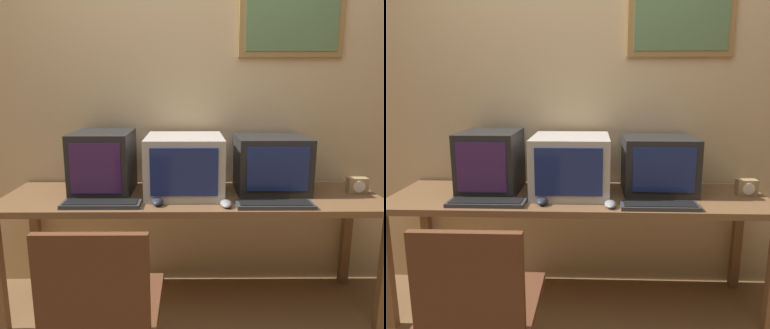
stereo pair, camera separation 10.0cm
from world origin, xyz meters
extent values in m
cube|color=#D1B284|center=(0.00, 1.32, 1.30)|extent=(8.00, 0.05, 2.60)
cube|color=olive|center=(0.63, 1.28, 1.80)|extent=(0.66, 0.02, 0.51)
cube|color=#56754C|center=(0.63, 1.27, 1.80)|extent=(0.58, 0.01, 0.44)
cube|color=brown|center=(0.00, 0.97, 0.71)|extent=(2.23, 0.62, 0.04)
cube|color=brown|center=(-1.07, 1.23, 0.35)|extent=(0.06, 0.06, 0.69)
cube|color=brown|center=(1.07, 1.23, 0.35)|extent=(0.06, 0.06, 0.69)
cube|color=black|center=(-0.53, 1.03, 0.91)|extent=(0.34, 0.41, 0.37)
cube|color=#3D1E56|center=(-0.53, 0.82, 0.92)|extent=(0.28, 0.01, 0.28)
cube|color=#B7B2A8|center=(-0.04, 1.01, 0.90)|extent=(0.45, 0.45, 0.35)
cube|color=navy|center=(-0.04, 0.78, 0.91)|extent=(0.37, 0.01, 0.27)
cube|color=black|center=(0.49, 1.08, 0.90)|extent=(0.43, 0.38, 0.34)
cube|color=navy|center=(0.49, 0.88, 0.90)|extent=(0.35, 0.01, 0.26)
cube|color=#333338|center=(-0.50, 0.77, 0.74)|extent=(0.43, 0.15, 0.02)
cube|color=black|center=(-0.50, 0.77, 0.75)|extent=(0.39, 0.12, 0.00)
cube|color=#333338|center=(0.45, 0.74, 0.74)|extent=(0.42, 0.14, 0.02)
cube|color=black|center=(0.45, 0.74, 0.75)|extent=(0.38, 0.12, 0.00)
ellipsoid|color=#282D3D|center=(-0.19, 0.78, 0.75)|extent=(0.06, 0.11, 0.04)
ellipsoid|color=gray|center=(0.18, 0.75, 0.74)|extent=(0.06, 0.12, 0.03)
cube|color=#A38456|center=(1.00, 1.00, 0.78)|extent=(0.12, 0.06, 0.10)
cylinder|color=white|center=(1.00, 0.96, 0.78)|extent=(0.07, 0.01, 0.07)
cube|color=brown|center=(-0.37, 0.26, 0.46)|extent=(0.46, 0.46, 0.04)
cube|color=brown|center=(-0.37, 0.05, 0.67)|extent=(0.42, 0.04, 0.39)
camera|label=1|loc=(-0.02, -1.19, 1.37)|focal=35.00mm
camera|label=2|loc=(0.08, -1.18, 1.37)|focal=35.00mm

